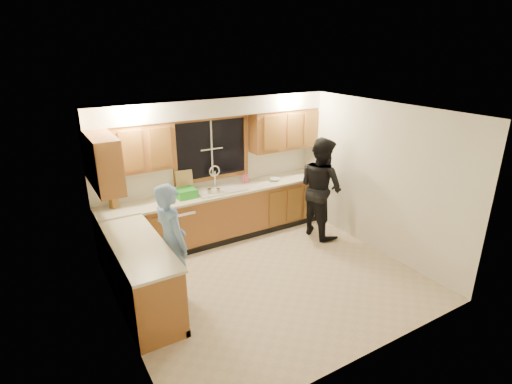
% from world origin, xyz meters
% --- Properties ---
extents(floor, '(4.20, 4.20, 0.00)m').
position_xyz_m(floor, '(0.00, 0.00, 0.00)').
color(floor, beige).
rests_on(floor, ground).
extents(ceiling, '(4.20, 4.20, 0.00)m').
position_xyz_m(ceiling, '(0.00, 0.00, 2.50)').
color(ceiling, silver).
extents(wall_back, '(4.20, 0.00, 4.20)m').
position_xyz_m(wall_back, '(0.00, 1.90, 1.25)').
color(wall_back, white).
rests_on(wall_back, ground).
extents(wall_left, '(0.00, 3.80, 3.80)m').
position_xyz_m(wall_left, '(-2.10, 0.00, 1.25)').
color(wall_left, white).
rests_on(wall_left, ground).
extents(wall_right, '(0.00, 3.80, 3.80)m').
position_xyz_m(wall_right, '(2.10, 0.00, 1.25)').
color(wall_right, white).
rests_on(wall_right, ground).
extents(base_cabinets_back, '(4.20, 0.60, 0.88)m').
position_xyz_m(base_cabinets_back, '(0.00, 1.60, 0.44)').
color(base_cabinets_back, '#965C2B').
rests_on(base_cabinets_back, ground).
extents(base_cabinets_left, '(0.60, 1.90, 0.88)m').
position_xyz_m(base_cabinets_left, '(-1.80, 0.35, 0.44)').
color(base_cabinets_left, '#965C2B').
rests_on(base_cabinets_left, ground).
extents(countertop_back, '(4.20, 0.63, 0.04)m').
position_xyz_m(countertop_back, '(0.00, 1.58, 0.90)').
color(countertop_back, beige).
rests_on(countertop_back, base_cabinets_back).
extents(countertop_left, '(0.63, 1.90, 0.04)m').
position_xyz_m(countertop_left, '(-1.79, 0.35, 0.90)').
color(countertop_left, beige).
rests_on(countertop_left, base_cabinets_left).
extents(upper_cabinets_left, '(1.35, 0.33, 0.75)m').
position_xyz_m(upper_cabinets_left, '(-1.43, 1.73, 1.83)').
color(upper_cabinets_left, '#965C2B').
rests_on(upper_cabinets_left, wall_back).
extents(upper_cabinets_right, '(1.35, 0.33, 0.75)m').
position_xyz_m(upper_cabinets_right, '(1.43, 1.73, 1.83)').
color(upper_cabinets_right, '#965C2B').
rests_on(upper_cabinets_right, wall_back).
extents(upper_cabinets_return, '(0.33, 0.90, 0.75)m').
position_xyz_m(upper_cabinets_return, '(-1.94, 1.12, 1.83)').
color(upper_cabinets_return, '#965C2B').
rests_on(upper_cabinets_return, wall_left).
extents(soffit, '(4.20, 0.35, 0.30)m').
position_xyz_m(soffit, '(0.00, 1.72, 2.35)').
color(soffit, silver).
rests_on(soffit, wall_back).
extents(window_frame, '(1.44, 0.03, 1.14)m').
position_xyz_m(window_frame, '(0.00, 1.89, 1.60)').
color(window_frame, black).
rests_on(window_frame, wall_back).
extents(sink, '(0.86, 0.52, 0.57)m').
position_xyz_m(sink, '(0.00, 1.60, 0.86)').
color(sink, silver).
rests_on(sink, countertop_back).
extents(dishwasher, '(0.60, 0.56, 0.82)m').
position_xyz_m(dishwasher, '(-0.85, 1.59, 0.41)').
color(dishwasher, silver).
rests_on(dishwasher, floor).
extents(stove, '(0.58, 0.75, 0.90)m').
position_xyz_m(stove, '(-1.80, -0.22, 0.45)').
color(stove, silver).
rests_on(stove, floor).
extents(man, '(0.50, 0.67, 1.69)m').
position_xyz_m(man, '(-1.36, 0.27, 0.84)').
color(man, '#6B93CB').
rests_on(man, floor).
extents(woman, '(0.72, 0.91, 1.82)m').
position_xyz_m(woman, '(1.63, 0.82, 0.91)').
color(woman, black).
rests_on(woman, floor).
extents(knife_block, '(0.14, 0.13, 0.21)m').
position_xyz_m(knife_block, '(-1.77, 1.72, 1.02)').
color(knife_block, '#905F27').
rests_on(knife_block, countertop_back).
extents(cutting_board, '(0.30, 0.14, 0.38)m').
position_xyz_m(cutting_board, '(-0.56, 1.82, 1.11)').
color(cutting_board, tan).
rests_on(cutting_board, countertop_back).
extents(dish_crate, '(0.33, 0.31, 0.15)m').
position_xyz_m(dish_crate, '(-0.64, 1.58, 0.99)').
color(dish_crate, green).
rests_on(dish_crate, countertop_back).
extents(soap_bottle, '(0.10, 0.10, 0.19)m').
position_xyz_m(soap_bottle, '(0.61, 1.77, 1.02)').
color(soap_bottle, '#F25C83').
rests_on(soap_bottle, countertop_back).
extents(bowl, '(0.25, 0.25, 0.05)m').
position_xyz_m(bowl, '(1.11, 1.54, 0.94)').
color(bowl, silver).
rests_on(bowl, countertop_back).
extents(can_left, '(0.07, 0.07, 0.12)m').
position_xyz_m(can_left, '(-0.26, 1.47, 0.98)').
color(can_left, '#B5A98B').
rests_on(can_left, countertop_back).
extents(can_right, '(0.07, 0.07, 0.11)m').
position_xyz_m(can_right, '(-0.11, 1.42, 0.98)').
color(can_right, '#B5A98B').
rests_on(can_right, countertop_back).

